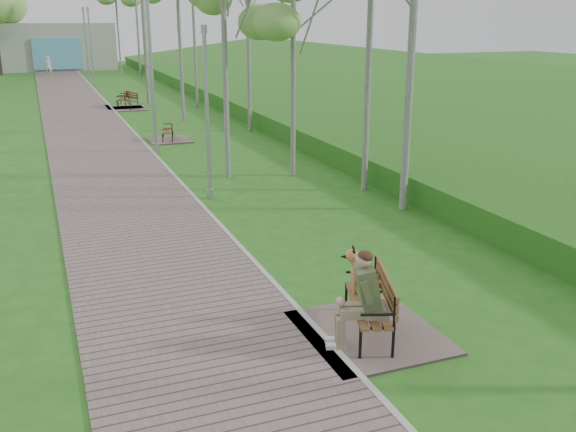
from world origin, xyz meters
The scene contains 14 objects.
ground centered at (0.00, 0.00, 0.00)m, with size 120.00×120.00×0.00m, color #235C1A.
walkway centered at (-1.75, 21.50, 0.02)m, with size 3.50×67.00×0.04m, color #675853.
kerb centered at (0.00, 21.50, 0.03)m, with size 0.10×67.00×0.05m, color #999993.
embankment centered at (12.00, 20.00, 0.00)m, with size 14.00×70.00×1.60m, color #387B23.
building_north centered at (-1.50, 50.97, 1.99)m, with size 10.00×5.20×4.00m.
bench_main centered at (0.62, -3.42, 0.49)m, with size 2.00×2.22×1.75m.
bench_second centered at (0.98, 13.59, 0.17)m, with size 1.57×1.74×0.96m.
bench_third centered at (0.78, 23.07, 0.20)m, with size 1.78×1.98×1.09m.
bench_far centered at (0.63, 23.82, 0.21)m, with size 1.82×2.02×1.11m.
lamp_post_near centered at (0.39, 4.96, 2.09)m, with size 0.17×0.17×4.47m.
lamp_post_second centered at (0.15, 11.53, 2.63)m, with size 0.22×0.22×5.63m.
lamp_post_third centered at (0.24, 35.60, 2.43)m, with size 0.20×0.20×5.20m.
lamp_post_far centered at (0.33, 40.52, 2.44)m, with size 0.20×0.20×5.23m.
pedestrian_near centered at (-2.43, 44.40, 0.80)m, with size 0.58×0.38×1.59m, color silver.
Camera 1 is at (-3.69, -11.19, 4.70)m, focal length 40.00 mm.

